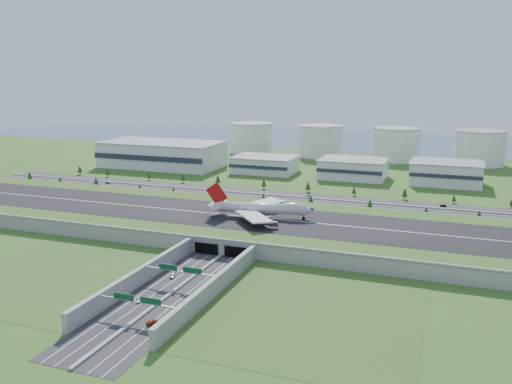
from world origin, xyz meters
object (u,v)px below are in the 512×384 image
(boeing_747, at_px, (261,208))
(car_0, at_px, (172,276))
(car_7, at_px, (308,196))
(car_5, at_px, (443,206))
(fuel_tank_a, at_px, (251,138))
(car_2, at_px, (222,275))
(car_1, at_px, (139,300))
(car_3, at_px, (152,322))
(car_4, at_px, (108,183))

(boeing_747, relative_size, car_0, 14.03)
(car_7, bearing_deg, car_0, 5.53)
(boeing_747, xyz_separation_m, car_5, (102.06, 101.25, -13.10))
(fuel_tank_a, distance_m, car_2, 409.82)
(car_2, bearing_deg, car_7, -87.21)
(car_5, distance_m, car_7, 98.98)
(fuel_tank_a, xyz_separation_m, car_0, (111.08, -396.48, -16.56))
(car_1, relative_size, car_7, 0.85)
(fuel_tank_a, xyz_separation_m, car_1, (111.58, -425.67, -16.63))
(car_3, xyz_separation_m, car_7, (-0.57, 232.66, 0.02))
(car_4, xyz_separation_m, car_5, (275.02, 13.00, -0.05))
(car_0, height_order, car_5, car_0)
(car_0, height_order, car_3, car_0)
(car_2, bearing_deg, fuel_tank_a, -70.13)
(boeing_747, height_order, car_5, boeing_747)
(car_4, distance_m, car_5, 275.32)
(car_2, bearing_deg, car_1, 62.51)
(car_0, xyz_separation_m, car_4, (-160.36, 176.17, -0.02))
(car_7, bearing_deg, boeing_747, 8.54)
(boeing_747, bearing_deg, car_3, -98.12)
(fuel_tank_a, xyz_separation_m, car_3, (127.34, -441.88, -16.63))
(fuel_tank_a, distance_m, boeing_747, 332.43)
(car_0, distance_m, car_2, 23.03)
(car_5, bearing_deg, car_7, -88.10)
(car_4, height_order, car_7, car_4)
(fuel_tank_a, height_order, boeing_747, fuel_tank_a)
(car_2, distance_m, car_4, 246.84)
(car_5, bearing_deg, car_1, -26.80)
(boeing_747, bearing_deg, car_7, 78.51)
(car_4, bearing_deg, fuel_tank_a, -14.21)
(car_1, distance_m, car_5, 246.41)
(boeing_747, xyz_separation_m, car_3, (3.67, -133.32, -13.10))
(car_1, xyz_separation_m, car_7, (15.20, 216.45, 0.03))
(car_0, relative_size, car_1, 1.07)
(car_0, bearing_deg, car_4, 112.83)
(car_0, relative_size, car_5, 1.06)
(car_5, bearing_deg, car_0, -30.42)
(car_2, relative_size, car_4, 1.19)
(car_2, bearing_deg, car_4, -41.62)
(car_0, relative_size, car_4, 1.02)
(car_5, bearing_deg, car_2, -26.61)
(boeing_747, distance_m, car_7, 100.24)
(fuel_tank_a, bearing_deg, car_0, -74.35)
(car_0, distance_m, car_3, 48.22)
(fuel_tank_a, height_order, car_0, fuel_tank_a)
(boeing_747, height_order, car_2, boeing_747)
(fuel_tank_a, distance_m, car_3, 460.16)
(car_3, bearing_deg, car_0, -55.81)
(boeing_747, relative_size, car_3, 13.12)
(car_2, xyz_separation_m, car_4, (-181.58, 167.22, 0.02))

